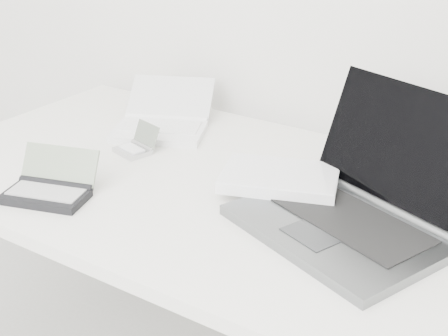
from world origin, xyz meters
The scene contains 5 objects.
desk centered at (0.00, 1.55, 0.68)m, with size 1.60×0.80×0.73m.
laptop_large centered at (0.22, 1.54, 0.77)m, with size 0.58×0.48×0.25m.
netbook_open_white centered at (-0.38, 1.74, 0.75)m, with size 0.34×0.36×0.10m.
pda_silver centered at (-0.34, 1.58, 0.74)m, with size 0.10×0.11×0.07m.
palmtop_charcoal centered at (-0.34, 1.29, 0.75)m, with size 0.21×0.19×0.09m.
Camera 1 is at (0.63, 0.49, 1.35)m, focal length 50.00 mm.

